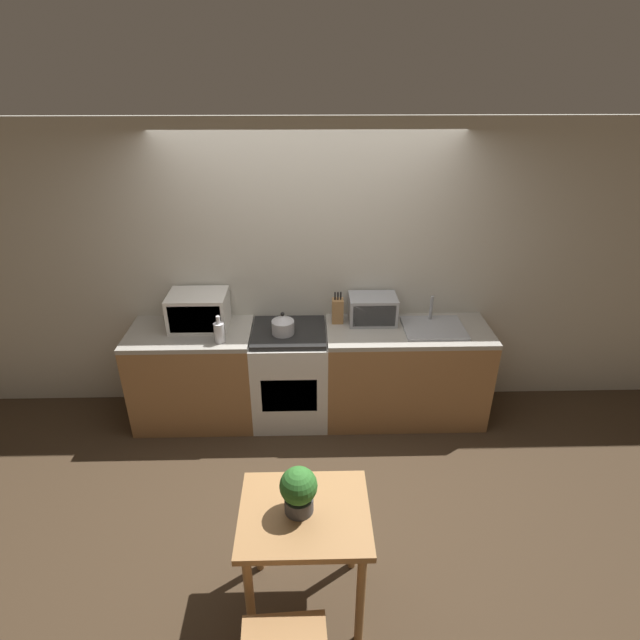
{
  "coord_description": "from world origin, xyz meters",
  "views": [
    {
      "loc": [
        -0.01,
        -3.14,
        2.95
      ],
      "look_at": [
        0.08,
        0.56,
        1.05
      ],
      "focal_mm": 28.0,
      "sensor_mm": 36.0,
      "label": 1
    }
  ],
  "objects_px": {
    "microwave": "(199,310)",
    "dining_table": "(305,529)",
    "bottle": "(219,332)",
    "kettle": "(283,324)",
    "toaster_oven": "(373,309)",
    "stove_range": "(290,374)"
  },
  "relations": [
    {
      "from": "dining_table",
      "to": "microwave",
      "type": "bearing_deg",
      "value": 115.2
    },
    {
      "from": "bottle",
      "to": "toaster_oven",
      "type": "bearing_deg",
      "value": 14.04
    },
    {
      "from": "stove_range",
      "to": "bottle",
      "type": "distance_m",
      "value": 0.8
    },
    {
      "from": "microwave",
      "to": "dining_table",
      "type": "distance_m",
      "value": 2.2
    },
    {
      "from": "microwave",
      "to": "dining_table",
      "type": "relative_size",
      "value": 0.64
    },
    {
      "from": "kettle",
      "to": "dining_table",
      "type": "distance_m",
      "value": 1.84
    },
    {
      "from": "microwave",
      "to": "toaster_oven",
      "type": "height_order",
      "value": "microwave"
    },
    {
      "from": "dining_table",
      "to": "kettle",
      "type": "bearing_deg",
      "value": 95.89
    },
    {
      "from": "microwave",
      "to": "bottle",
      "type": "xyz_separation_m",
      "value": [
        0.22,
        -0.28,
        -0.06
      ]
    },
    {
      "from": "kettle",
      "to": "bottle",
      "type": "relative_size",
      "value": 0.85
    },
    {
      "from": "bottle",
      "to": "microwave",
      "type": "bearing_deg",
      "value": 127.58
    },
    {
      "from": "kettle",
      "to": "toaster_oven",
      "type": "distance_m",
      "value": 0.81
    },
    {
      "from": "stove_range",
      "to": "microwave",
      "type": "distance_m",
      "value": 0.99
    },
    {
      "from": "stove_range",
      "to": "kettle",
      "type": "xyz_separation_m",
      "value": [
        -0.05,
        -0.05,
        0.54
      ]
    },
    {
      "from": "stove_range",
      "to": "microwave",
      "type": "height_order",
      "value": "microwave"
    },
    {
      "from": "microwave",
      "to": "dining_table",
      "type": "height_order",
      "value": "microwave"
    },
    {
      "from": "bottle",
      "to": "stove_range",
      "type": "bearing_deg",
      "value": 17.44
    },
    {
      "from": "stove_range",
      "to": "toaster_oven",
      "type": "relative_size",
      "value": 2.16
    },
    {
      "from": "microwave",
      "to": "dining_table",
      "type": "xyz_separation_m",
      "value": [
        0.92,
        -1.95,
        -0.41
      ]
    },
    {
      "from": "toaster_oven",
      "to": "dining_table",
      "type": "relative_size",
      "value": 0.54
    },
    {
      "from": "toaster_oven",
      "to": "microwave",
      "type": "bearing_deg",
      "value": -178.34
    },
    {
      "from": "toaster_oven",
      "to": "stove_range",
      "type": "bearing_deg",
      "value": -168.61
    }
  ]
}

